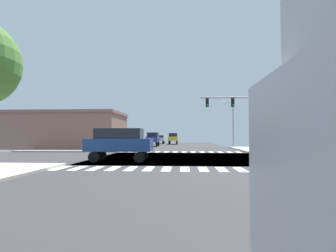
% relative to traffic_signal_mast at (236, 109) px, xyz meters
% --- Properties ---
extents(ground, '(90.00, 90.00, 0.05)m').
position_rel_traffic_signal_mast_xyz_m(ground, '(-6.04, -7.28, -4.82)').
color(ground, '#323034').
extents(sidewalk_corner_ne, '(12.00, 12.00, 0.14)m').
position_rel_traffic_signal_mast_xyz_m(sidewalk_corner_ne, '(6.96, 4.72, -4.72)').
color(sidewalk_corner_ne, '#A09B91').
rests_on(sidewalk_corner_ne, ground).
extents(sidewalk_corner_nw, '(12.00, 12.00, 0.14)m').
position_rel_traffic_signal_mast_xyz_m(sidewalk_corner_nw, '(-19.04, 4.72, -4.72)').
color(sidewalk_corner_nw, '#A2968B').
rests_on(sidewalk_corner_nw, ground).
extents(crosswalk_near, '(13.50, 2.00, 0.01)m').
position_rel_traffic_signal_mast_xyz_m(crosswalk_near, '(-6.29, -14.58, -4.79)').
color(crosswalk_near, white).
rests_on(crosswalk_near, ground).
extents(crosswalk_far, '(13.50, 2.00, 0.01)m').
position_rel_traffic_signal_mast_xyz_m(crosswalk_far, '(-6.29, 0.02, -4.79)').
color(crosswalk_far, white).
rests_on(crosswalk_far, ground).
extents(traffic_signal_mast, '(6.65, 0.55, 6.48)m').
position_rel_traffic_signal_mast_xyz_m(traffic_signal_mast, '(0.00, 0.00, 0.00)').
color(traffic_signal_mast, gray).
rests_on(traffic_signal_mast, ground).
extents(street_lamp, '(1.78, 0.32, 7.11)m').
position_rel_traffic_signal_mast_xyz_m(street_lamp, '(1.43, 10.73, -0.47)').
color(street_lamp, gray).
rests_on(street_lamp, ground).
extents(bank_building, '(17.66, 9.09, 5.16)m').
position_rel_traffic_signal_mast_xyz_m(bank_building, '(-22.80, 7.18, -2.21)').
color(bank_building, '#8A6253').
rests_on(bank_building, ground).
extents(sedan_farside_1, '(1.80, 4.30, 1.88)m').
position_rel_traffic_signal_mast_xyz_m(sedan_farside_1, '(-11.04, 27.82, -3.68)').
color(sedan_farside_1, black).
rests_on(sedan_farside_1, ground).
extents(suv_crossing_1, '(1.96, 4.60, 2.34)m').
position_rel_traffic_signal_mast_xyz_m(suv_crossing_1, '(-11.04, 14.59, -3.40)').
color(suv_crossing_1, black).
rests_on(suv_crossing_1, ground).
extents(suv_leading_2, '(1.96, 4.60, 2.34)m').
position_rel_traffic_signal_mast_xyz_m(suv_leading_2, '(-8.04, 25.27, -3.40)').
color(suv_leading_2, black).
rests_on(suv_leading_2, ground).
extents(suv_outer_3, '(4.60, 1.96, 2.34)m').
position_rel_traffic_signal_mast_xyz_m(suv_outer_3, '(-10.41, -10.78, -3.40)').
color(suv_outer_3, black).
rests_on(suv_outer_3, ground).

